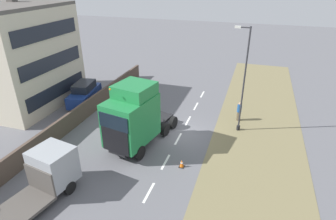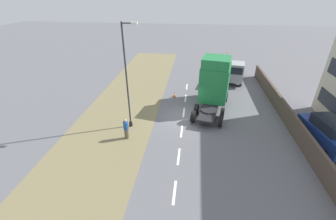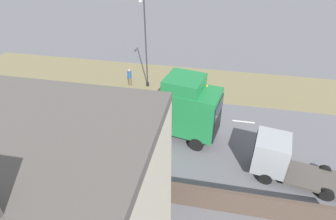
# 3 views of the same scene
# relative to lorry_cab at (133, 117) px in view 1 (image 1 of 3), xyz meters

# --- Properties ---
(ground_plane) EXTENTS (120.00, 120.00, 0.00)m
(ground_plane) POSITION_rel_lorry_cab_xyz_m (-2.81, -2.95, -2.49)
(ground_plane) COLOR slate
(ground_plane) RESTS_ON ground
(grass_verge) EXTENTS (7.00, 44.00, 0.01)m
(grass_verge) POSITION_rel_lorry_cab_xyz_m (-8.81, -2.95, -2.48)
(grass_verge) COLOR olive
(grass_verge) RESTS_ON ground
(lane_markings) EXTENTS (0.16, 17.80, 0.00)m
(lane_markings) POSITION_rel_lorry_cab_xyz_m (-2.81, -3.65, -2.49)
(lane_markings) COLOR white
(lane_markings) RESTS_ON ground
(boundary_wall) EXTENTS (0.25, 24.00, 1.54)m
(boundary_wall) POSITION_rel_lorry_cab_xyz_m (6.19, -2.95, -1.72)
(boundary_wall) COLOR #4C3D33
(boundary_wall) RESTS_ON ground
(building_block) EXTENTS (8.34, 9.46, 10.57)m
(building_block) POSITION_rel_lorry_cab_xyz_m (13.91, -4.12, 2.25)
(building_block) COLOR beige
(building_block) RESTS_ON ground
(lorry_cab) EXTENTS (3.87, 7.30, 5.10)m
(lorry_cab) POSITION_rel_lorry_cab_xyz_m (0.00, 0.00, 0.00)
(lorry_cab) COLOR black
(lorry_cab) RESTS_ON ground
(flatbed_truck) EXTENTS (3.21, 6.06, 2.76)m
(flatbed_truck) POSITION_rel_lorry_cab_xyz_m (2.74, 6.08, -1.04)
(flatbed_truck) COLOR #999EA3
(flatbed_truck) RESTS_ON ground
(parked_car) EXTENTS (2.62, 4.90, 2.18)m
(parked_car) POSITION_rel_lorry_cab_xyz_m (7.98, -5.74, -1.44)
(parked_car) COLOR navy
(parked_car) RESTS_ON ground
(lamp_post) EXTENTS (1.26, 0.28, 8.48)m
(lamp_post) POSITION_rel_lorry_cab_xyz_m (-7.14, -4.96, 1.54)
(lamp_post) COLOR black
(lamp_post) RESTS_ON ground
(pedestrian) EXTENTS (0.39, 0.39, 1.74)m
(pedestrian) POSITION_rel_lorry_cab_xyz_m (-7.06, -6.74, -1.64)
(pedestrian) COLOR brown
(pedestrian) RESTS_ON ground
(traffic_cone_lead) EXTENTS (0.36, 0.36, 0.58)m
(traffic_cone_lead) POSITION_rel_lorry_cab_xyz_m (-4.03, 1.33, -2.21)
(traffic_cone_lead) COLOR black
(traffic_cone_lead) RESTS_ON ground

